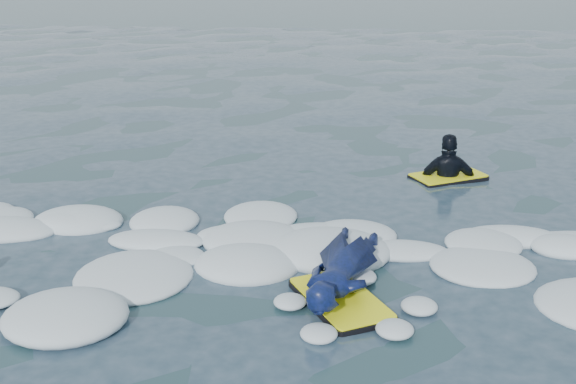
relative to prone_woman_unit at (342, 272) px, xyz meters
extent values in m
plane|color=#162F35|center=(-0.63, -0.34, -0.21)|extent=(120.00, 120.00, 0.00)
cube|color=black|center=(0.00, -0.22, -0.18)|extent=(1.03, 1.22, 0.05)
cube|color=#FCFA15|center=(0.00, -0.22, -0.14)|extent=(1.00, 1.19, 0.02)
imported|color=navy|center=(0.00, 0.03, 0.02)|extent=(0.92, 1.69, 0.38)
cube|color=black|center=(1.37, 3.47, -0.18)|extent=(1.13, 0.96, 0.05)
cube|color=#FCFA15|center=(1.37, 3.47, -0.15)|extent=(1.11, 0.93, 0.02)
imported|color=black|center=(1.37, 3.47, -0.32)|extent=(0.88, 0.38, 1.49)
camera|label=1|loc=(0.06, -6.02, 2.90)|focal=45.00mm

